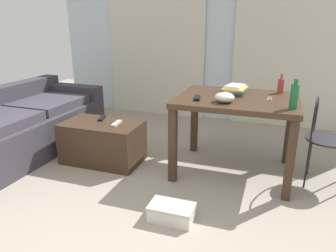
# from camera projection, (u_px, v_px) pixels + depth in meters

# --- Properties ---
(ground_plane) EXTENTS (8.62, 8.62, 0.00)m
(ground_plane) POSITION_uv_depth(u_px,v_px,m) (173.00, 180.00, 3.05)
(ground_plane) COLOR gray
(wall_back) EXTENTS (5.12, 0.10, 2.44)m
(wall_back) POSITION_uv_depth(u_px,v_px,m) (221.00, 37.00, 4.63)
(wall_back) COLOR silver
(wall_back) RESTS_ON ground
(curtains) EXTENTS (3.50, 0.03, 2.06)m
(curtains) POSITION_uv_depth(u_px,v_px,m) (219.00, 51.00, 4.61)
(curtains) COLOR beige
(curtains) RESTS_ON ground
(couch) EXTENTS (0.95, 2.08, 0.72)m
(couch) POSITION_uv_depth(u_px,v_px,m) (19.00, 127.00, 3.63)
(couch) COLOR #38333D
(couch) RESTS_ON ground
(coffee_table) EXTENTS (0.82, 0.48, 0.44)m
(coffee_table) POSITION_uv_depth(u_px,v_px,m) (103.00, 142.00, 3.40)
(coffee_table) COLOR #382619
(coffee_table) RESTS_ON ground
(craft_table) EXTENTS (1.12, 0.89, 0.77)m
(craft_table) POSITION_uv_depth(u_px,v_px,m) (237.00, 109.00, 3.03)
(craft_table) COLOR #382619
(craft_table) RESTS_ON ground
(wire_chair) EXTENTS (0.39, 0.41, 0.82)m
(wire_chair) POSITION_uv_depth(u_px,v_px,m) (322.00, 131.00, 2.84)
(wire_chair) COLOR black
(wire_chair) RESTS_ON ground
(bottle_near) EXTENTS (0.07, 0.07, 0.25)m
(bottle_near) POSITION_uv_depth(u_px,v_px,m) (294.00, 96.00, 2.59)
(bottle_near) COLOR #195B2D
(bottle_near) RESTS_ON craft_table
(bottle_far) EXTENTS (0.06, 0.06, 0.19)m
(bottle_far) POSITION_uv_depth(u_px,v_px,m) (281.00, 86.00, 3.15)
(bottle_far) COLOR #99332D
(bottle_far) RESTS_ON craft_table
(bowl) EXTENTS (0.18, 0.18, 0.09)m
(bowl) POSITION_uv_depth(u_px,v_px,m) (224.00, 97.00, 2.81)
(bowl) COLOR beige
(bowl) RESTS_ON craft_table
(book_stack) EXTENTS (0.26, 0.33, 0.09)m
(book_stack) POSITION_uv_depth(u_px,v_px,m) (234.00, 90.00, 3.14)
(book_stack) COLOR #1E668C
(book_stack) RESTS_ON craft_table
(tv_remote_on_table) EXTENTS (0.08, 0.16, 0.02)m
(tv_remote_on_table) POSITION_uv_depth(u_px,v_px,m) (197.00, 98.00, 2.93)
(tv_remote_on_table) COLOR black
(tv_remote_on_table) RESTS_ON craft_table
(scissors) EXTENTS (0.05, 0.12, 0.00)m
(scissors) POSITION_uv_depth(u_px,v_px,m) (270.00, 98.00, 2.97)
(scissors) COLOR #9EA0A5
(scissors) RESTS_ON craft_table
(tv_remote_primary) EXTENTS (0.06, 0.19, 0.02)m
(tv_remote_primary) POSITION_uv_depth(u_px,v_px,m) (117.00, 123.00, 3.27)
(tv_remote_primary) COLOR #B7B7B2
(tv_remote_primary) RESTS_ON coffee_table
(tv_remote_secondary) EXTENTS (0.10, 0.18, 0.02)m
(tv_remote_secondary) POSITION_uv_depth(u_px,v_px,m) (102.00, 118.00, 3.46)
(tv_remote_secondary) COLOR black
(tv_remote_secondary) RESTS_ON coffee_table
(shoebox) EXTENTS (0.34, 0.22, 0.13)m
(shoebox) POSITION_uv_depth(u_px,v_px,m) (172.00, 212.00, 2.43)
(shoebox) COLOR beige
(shoebox) RESTS_ON ground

